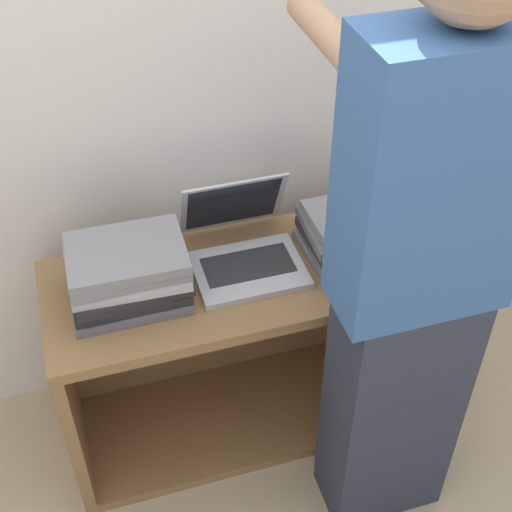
# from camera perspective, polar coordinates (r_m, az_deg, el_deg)

# --- Properties ---
(ground_plane) EXTENTS (12.00, 12.00, 0.00)m
(ground_plane) POSITION_cam_1_polar(r_m,az_deg,el_deg) (2.41, 1.17, -16.52)
(ground_plane) COLOR tan
(wall_back) EXTENTS (8.00, 0.05, 2.40)m
(wall_back) POSITION_cam_1_polar(r_m,az_deg,el_deg) (2.03, -3.48, 16.54)
(wall_back) COLOR silver
(wall_back) RESTS_ON ground_plane
(cart) EXTENTS (1.18, 0.46, 0.65)m
(cart) POSITION_cam_1_polar(r_m,az_deg,el_deg) (2.33, -0.94, -6.34)
(cart) COLOR olive
(cart) RESTS_ON ground_plane
(laptop_open) EXTENTS (0.31, 0.34, 0.24)m
(laptop_open) POSITION_cam_1_polar(r_m,az_deg,el_deg) (2.06, -1.01, 0.67)
(laptop_open) COLOR #B7B7BC
(laptop_open) RESTS_ON cart
(laptop_stack_left) EXTENTS (0.33, 0.25, 0.17)m
(laptop_stack_left) POSITION_cam_1_polar(r_m,az_deg,el_deg) (1.96, -10.25, -1.38)
(laptop_stack_left) COLOR slate
(laptop_stack_left) RESTS_ON cart
(laptop_stack_right) EXTENTS (0.33, 0.26, 0.14)m
(laptop_stack_right) POSITION_cam_1_polar(r_m,az_deg,el_deg) (2.11, 8.29, 1.90)
(laptop_stack_right) COLOR gray
(laptop_stack_right) RESTS_ON cart
(person) EXTENTS (0.40, 0.53, 1.74)m
(person) POSITION_cam_1_polar(r_m,az_deg,el_deg) (1.73, 12.56, -2.08)
(person) COLOR #2D3342
(person) RESTS_ON ground_plane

